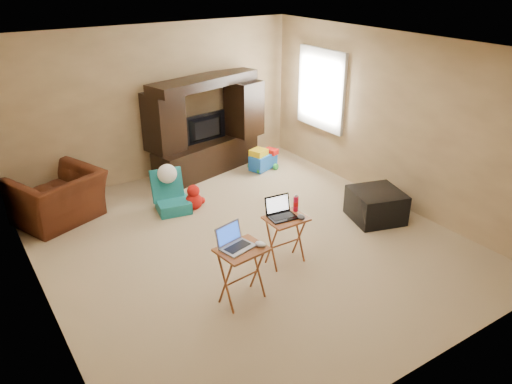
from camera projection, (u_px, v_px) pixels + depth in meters
floor at (248, 242)px, 6.58m from camera, size 5.50×5.50×0.00m
ceiling at (246, 47)px, 5.53m from camera, size 5.50×5.50×0.00m
wall_back at (157, 103)px, 8.14m from camera, size 5.00×0.00×5.00m
wall_front at (431, 254)px, 3.97m from camera, size 5.00×0.00×5.00m
wall_left at (28, 202)px, 4.81m from camera, size 0.00×5.50×5.50m
wall_right at (391, 120)px, 7.30m from camera, size 0.00×5.50×5.50m
window_pane at (322, 89)px, 8.40m from camera, size 0.00×1.20×1.20m
window_frame at (321, 89)px, 8.39m from camera, size 0.06×1.14×1.34m
entertainment_center at (206, 126)px, 8.41m from camera, size 2.09×1.00×1.66m
television at (208, 129)px, 8.39m from camera, size 0.85×0.24×0.49m
recliner at (58, 198)px, 6.97m from camera, size 1.38×1.30×0.72m
child_rocker at (172, 192)px, 7.25m from camera, size 0.55×0.60×0.62m
plush_toy at (194, 197)px, 7.36m from camera, size 0.35×0.29×0.39m
push_toy at (263, 159)px, 8.78m from camera, size 0.62×0.53×0.39m
ottoman at (376, 205)px, 7.07m from camera, size 0.84×0.84×0.43m
tray_table_left at (242, 275)px, 5.32m from camera, size 0.54×0.45×0.65m
tray_table_right at (286, 240)px, 6.01m from camera, size 0.48×0.38×0.62m
laptop_left at (237, 238)px, 5.14m from camera, size 0.40×0.35×0.24m
laptop_right at (283, 209)px, 5.82m from camera, size 0.35×0.30×0.24m
mouse_left at (261, 244)px, 5.22m from camera, size 0.12×0.15×0.05m
mouse_right at (301, 217)px, 5.84m from camera, size 0.11×0.14×0.05m
water_bottle at (296, 204)px, 6.00m from camera, size 0.06×0.06×0.19m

